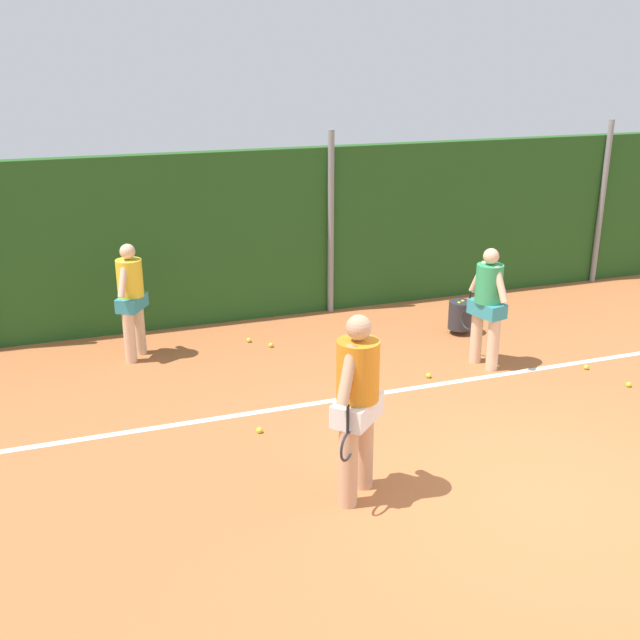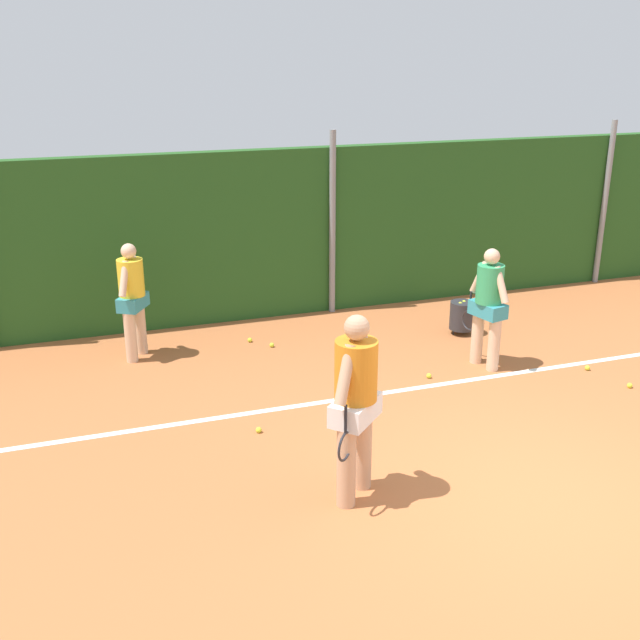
{
  "view_description": "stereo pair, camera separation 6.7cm",
  "coord_description": "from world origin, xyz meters",
  "px_view_note": "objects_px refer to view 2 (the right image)",
  "views": [
    {
      "loc": [
        -4.07,
        -5.28,
        4.08
      ],
      "look_at": [
        -1.23,
        2.82,
        1.0
      ],
      "focal_mm": 43.04,
      "sensor_mm": 36.0,
      "label": 1
    },
    {
      "loc": [
        -4.01,
        -5.3,
        4.08
      ],
      "look_at": [
        -1.23,
        2.82,
        1.0
      ],
      "focal_mm": 43.04,
      "sensor_mm": 36.0,
      "label": 2
    }
  ],
  "objects_px": {
    "player_backcourt_far": "(132,295)",
    "tennis_ball_4": "(259,430)",
    "tennis_ball_3": "(630,385)",
    "ball_hopper": "(462,315)",
    "tennis_ball_8": "(587,368)",
    "player_foreground_near": "(355,398)",
    "tennis_ball_6": "(250,340)",
    "player_midcourt": "(488,302)",
    "tennis_ball_5": "(429,376)",
    "tennis_ball_2": "(272,345)"
  },
  "relations": [
    {
      "from": "player_backcourt_far",
      "to": "tennis_ball_4",
      "type": "distance_m",
      "value": 3.02
    },
    {
      "from": "tennis_ball_3",
      "to": "ball_hopper",
      "type": "bearing_deg",
      "value": 113.98
    },
    {
      "from": "tennis_ball_3",
      "to": "tennis_ball_4",
      "type": "relative_size",
      "value": 1.0
    },
    {
      "from": "tennis_ball_4",
      "to": "tennis_ball_8",
      "type": "bearing_deg",
      "value": 3.46
    },
    {
      "from": "player_foreground_near",
      "to": "tennis_ball_8",
      "type": "bearing_deg",
      "value": 160.68
    },
    {
      "from": "tennis_ball_6",
      "to": "tennis_ball_8",
      "type": "xyz_separation_m",
      "value": [
        4.01,
        -2.46,
        0.0
      ]
    },
    {
      "from": "player_midcourt",
      "to": "player_backcourt_far",
      "type": "distance_m",
      "value": 4.76
    },
    {
      "from": "player_foreground_near",
      "to": "tennis_ball_3",
      "type": "distance_m",
      "value": 4.46
    },
    {
      "from": "tennis_ball_4",
      "to": "tennis_ball_5",
      "type": "bearing_deg",
      "value": 16.42
    },
    {
      "from": "tennis_ball_3",
      "to": "tennis_ball_8",
      "type": "bearing_deg",
      "value": 103.18
    },
    {
      "from": "player_midcourt",
      "to": "player_backcourt_far",
      "type": "height_order",
      "value": "player_midcourt"
    },
    {
      "from": "tennis_ball_2",
      "to": "tennis_ball_6",
      "type": "height_order",
      "value": "same"
    },
    {
      "from": "tennis_ball_2",
      "to": "tennis_ball_8",
      "type": "xyz_separation_m",
      "value": [
        3.76,
        -2.16,
        0.0
      ]
    },
    {
      "from": "player_midcourt",
      "to": "tennis_ball_5",
      "type": "height_order",
      "value": "player_midcourt"
    },
    {
      "from": "tennis_ball_8",
      "to": "tennis_ball_6",
      "type": "bearing_deg",
      "value": 148.44
    },
    {
      "from": "ball_hopper",
      "to": "tennis_ball_2",
      "type": "xyz_separation_m",
      "value": [
        -2.83,
        0.39,
        -0.26
      ]
    },
    {
      "from": "player_midcourt",
      "to": "tennis_ball_4",
      "type": "relative_size",
      "value": 24.67
    },
    {
      "from": "player_backcourt_far",
      "to": "tennis_ball_8",
      "type": "xyz_separation_m",
      "value": [
        5.62,
        -2.42,
        -0.88
      ]
    },
    {
      "from": "tennis_ball_3",
      "to": "tennis_ball_8",
      "type": "xyz_separation_m",
      "value": [
        -0.15,
        0.64,
        0.0
      ]
    },
    {
      "from": "ball_hopper",
      "to": "tennis_ball_2",
      "type": "distance_m",
      "value": 2.87
    },
    {
      "from": "tennis_ball_3",
      "to": "tennis_ball_8",
      "type": "height_order",
      "value": "same"
    },
    {
      "from": "player_midcourt",
      "to": "tennis_ball_8",
      "type": "bearing_deg",
      "value": -128.69
    },
    {
      "from": "tennis_ball_3",
      "to": "tennis_ball_4",
      "type": "height_order",
      "value": "same"
    },
    {
      "from": "player_midcourt",
      "to": "tennis_ball_4",
      "type": "height_order",
      "value": "player_midcourt"
    },
    {
      "from": "tennis_ball_5",
      "to": "tennis_ball_2",
      "type": "bearing_deg",
      "value": 133.78
    },
    {
      "from": "tennis_ball_5",
      "to": "tennis_ball_8",
      "type": "height_order",
      "value": "same"
    },
    {
      "from": "player_foreground_near",
      "to": "tennis_ball_3",
      "type": "bearing_deg",
      "value": 152.1
    },
    {
      "from": "tennis_ball_4",
      "to": "player_backcourt_far",
      "type": "bearing_deg",
      "value": 110.99
    },
    {
      "from": "ball_hopper",
      "to": "player_backcourt_far",
      "type": "bearing_deg",
      "value": 172.18
    },
    {
      "from": "player_foreground_near",
      "to": "ball_hopper",
      "type": "relative_size",
      "value": 3.58
    },
    {
      "from": "tennis_ball_6",
      "to": "tennis_ball_4",
      "type": "bearing_deg",
      "value": -101.97
    },
    {
      "from": "ball_hopper",
      "to": "tennis_ball_3",
      "type": "relative_size",
      "value": 7.78
    },
    {
      "from": "tennis_ball_3",
      "to": "tennis_ball_5",
      "type": "distance_m",
      "value": 2.52
    },
    {
      "from": "player_midcourt",
      "to": "tennis_ball_6",
      "type": "height_order",
      "value": "player_midcourt"
    },
    {
      "from": "player_foreground_near",
      "to": "tennis_ball_6",
      "type": "relative_size",
      "value": 27.82
    },
    {
      "from": "player_backcourt_far",
      "to": "tennis_ball_2",
      "type": "distance_m",
      "value": 2.08
    },
    {
      "from": "ball_hopper",
      "to": "player_foreground_near",
      "type": "bearing_deg",
      "value": -131.06
    },
    {
      "from": "tennis_ball_4",
      "to": "tennis_ball_6",
      "type": "xyz_separation_m",
      "value": [
        0.58,
        2.74,
        0.0
      ]
    },
    {
      "from": "ball_hopper",
      "to": "tennis_ball_8",
      "type": "distance_m",
      "value": 2.02
    },
    {
      "from": "player_backcourt_far",
      "to": "tennis_ball_2",
      "type": "height_order",
      "value": "player_backcourt_far"
    },
    {
      "from": "tennis_ball_4",
      "to": "tennis_ball_6",
      "type": "relative_size",
      "value": 1.0
    },
    {
      "from": "player_backcourt_far",
      "to": "tennis_ball_6",
      "type": "xyz_separation_m",
      "value": [
        1.61,
        0.04,
        -0.88
      ]
    },
    {
      "from": "player_midcourt",
      "to": "tennis_ball_2",
      "type": "height_order",
      "value": "player_midcourt"
    },
    {
      "from": "player_foreground_near",
      "to": "tennis_ball_4",
      "type": "relative_size",
      "value": 27.82
    },
    {
      "from": "ball_hopper",
      "to": "tennis_ball_8",
      "type": "bearing_deg",
      "value": -62.47
    },
    {
      "from": "tennis_ball_4",
      "to": "player_foreground_near",
      "type": "bearing_deg",
      "value": -70.34
    },
    {
      "from": "tennis_ball_2",
      "to": "tennis_ball_8",
      "type": "bearing_deg",
      "value": -29.95
    },
    {
      "from": "tennis_ball_4",
      "to": "tennis_ball_8",
      "type": "distance_m",
      "value": 4.6
    },
    {
      "from": "tennis_ball_3",
      "to": "tennis_ball_5",
      "type": "height_order",
      "value": "same"
    },
    {
      "from": "tennis_ball_3",
      "to": "tennis_ball_5",
      "type": "relative_size",
      "value": 1.0
    }
  ]
}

